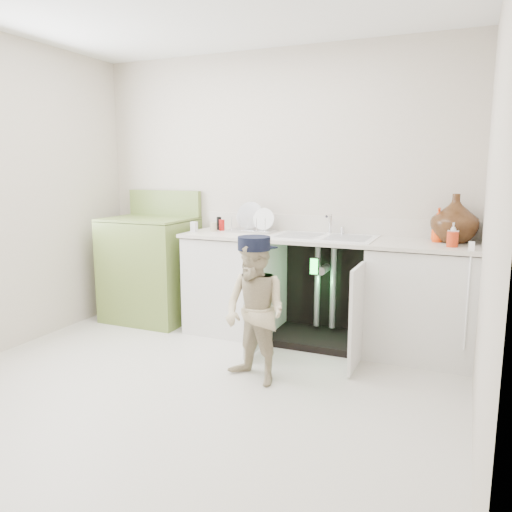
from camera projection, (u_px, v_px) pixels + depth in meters
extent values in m
plane|color=beige|center=(194.00, 385.00, 3.41)|extent=(3.50, 3.50, 0.00)
cube|color=beige|center=(275.00, 192.00, 4.55)|extent=(3.50, 2.50, 0.02)
cube|color=beige|center=(491.00, 211.00, 2.51)|extent=(2.50, 3.00, 0.02)
cube|color=white|center=(236.00, 284.00, 4.52)|extent=(0.80, 0.60, 0.86)
cube|color=white|center=(421.00, 302.00, 3.89)|extent=(0.80, 0.60, 0.86)
cube|color=black|center=(330.00, 286.00, 4.45)|extent=(0.80, 0.06, 0.86)
cube|color=black|center=(321.00, 338.00, 4.28)|extent=(0.80, 0.60, 0.06)
cylinder|color=gray|center=(317.00, 287.00, 4.32)|extent=(0.05, 0.05, 0.70)
cylinder|color=gray|center=(333.00, 288.00, 4.27)|extent=(0.05, 0.05, 0.70)
cylinder|color=gray|center=(324.00, 269.00, 4.22)|extent=(0.07, 0.18, 0.07)
cube|color=white|center=(255.00, 306.00, 3.91)|extent=(0.03, 0.40, 0.76)
cube|color=white|center=(356.00, 318.00, 3.60)|extent=(0.02, 0.40, 0.76)
cube|color=beige|center=(323.00, 239.00, 4.13)|extent=(2.44, 0.64, 0.03)
cube|color=beige|center=(332.00, 225.00, 4.37)|extent=(2.44, 0.02, 0.15)
cube|color=white|center=(323.00, 238.00, 4.13)|extent=(0.85, 0.55, 0.02)
cube|color=gray|center=(300.00, 235.00, 4.20)|extent=(0.34, 0.40, 0.01)
cube|color=gray|center=(348.00, 238.00, 4.04)|extent=(0.34, 0.40, 0.01)
cylinder|color=silver|center=(330.00, 224.00, 4.31)|extent=(0.03, 0.03, 0.17)
cylinder|color=silver|center=(329.00, 216.00, 4.24)|extent=(0.02, 0.14, 0.02)
cylinder|color=silver|center=(343.00, 230.00, 4.27)|extent=(0.04, 0.04, 0.06)
cylinder|color=white|center=(467.00, 302.00, 3.46)|extent=(0.01, 0.01, 0.70)
cube|color=white|center=(472.00, 246.00, 3.48)|extent=(0.04, 0.02, 0.06)
cube|color=silver|center=(253.00, 230.00, 4.50)|extent=(0.40, 0.27, 0.02)
cylinder|color=silver|center=(250.00, 222.00, 4.52)|extent=(0.25, 0.09, 0.24)
cylinder|color=white|center=(264.00, 224.00, 4.45)|extent=(0.20, 0.05, 0.20)
cylinder|color=silver|center=(232.00, 223.00, 4.46)|extent=(0.01, 0.01, 0.12)
cylinder|color=silver|center=(240.00, 224.00, 4.43)|extent=(0.01, 0.01, 0.12)
cylinder|color=silver|center=(248.00, 224.00, 4.40)|extent=(0.01, 0.01, 0.12)
cylinder|color=silver|center=(257.00, 225.00, 4.37)|extent=(0.01, 0.01, 0.12)
cylinder|color=silver|center=(265.00, 225.00, 4.33)|extent=(0.01, 0.01, 0.12)
imported|color=#402812|center=(455.00, 218.00, 3.83)|extent=(0.36, 0.36, 0.37)
imported|color=#EF420C|center=(438.00, 225.00, 3.85)|extent=(0.10, 0.10, 0.26)
imported|color=silver|center=(453.00, 234.00, 3.67)|extent=(0.08, 0.08, 0.17)
cylinder|color=#BB2E10|center=(452.00, 239.00, 3.62)|extent=(0.08, 0.08, 0.11)
cylinder|color=#AD100E|center=(222.00, 225.00, 4.57)|extent=(0.05, 0.05, 0.10)
cylinder|color=tan|center=(213.00, 227.00, 4.52)|extent=(0.06, 0.06, 0.08)
cylinder|color=black|center=(219.00, 223.00, 4.62)|extent=(0.04, 0.04, 0.12)
cube|color=silver|center=(194.00, 227.00, 4.48)|extent=(0.05, 0.05, 0.09)
cube|color=olive|center=(150.00, 270.00, 4.84)|extent=(0.80, 0.65, 0.97)
cube|color=olive|center=(148.00, 219.00, 4.75)|extent=(0.80, 0.65, 0.02)
cube|color=olive|center=(165.00, 203.00, 4.99)|extent=(0.80, 0.06, 0.25)
cylinder|color=black|center=(121.00, 220.00, 4.69)|extent=(0.18, 0.18, 0.02)
cylinder|color=silver|center=(121.00, 219.00, 4.69)|extent=(0.21, 0.21, 0.01)
cylinder|color=black|center=(141.00, 217.00, 4.98)|extent=(0.18, 0.18, 0.02)
cylinder|color=silver|center=(141.00, 216.00, 4.97)|extent=(0.21, 0.21, 0.01)
cylinder|color=black|center=(156.00, 222.00, 4.53)|extent=(0.18, 0.18, 0.02)
cylinder|color=silver|center=(156.00, 221.00, 4.53)|extent=(0.21, 0.21, 0.01)
cylinder|color=black|center=(175.00, 219.00, 4.82)|extent=(0.18, 0.18, 0.02)
cylinder|color=silver|center=(175.00, 218.00, 4.82)|extent=(0.21, 0.21, 0.01)
imported|color=beige|center=(255.00, 312.00, 3.39)|extent=(0.59, 0.53, 1.00)
cylinder|color=black|center=(255.00, 244.00, 3.31)|extent=(0.28, 0.28, 0.09)
cube|color=black|center=(265.00, 247.00, 3.39)|extent=(0.19, 0.14, 0.01)
cube|color=black|center=(314.00, 266.00, 3.84)|extent=(0.07, 0.01, 0.14)
cube|color=#26F23F|center=(314.00, 266.00, 3.83)|extent=(0.06, 0.00, 0.12)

